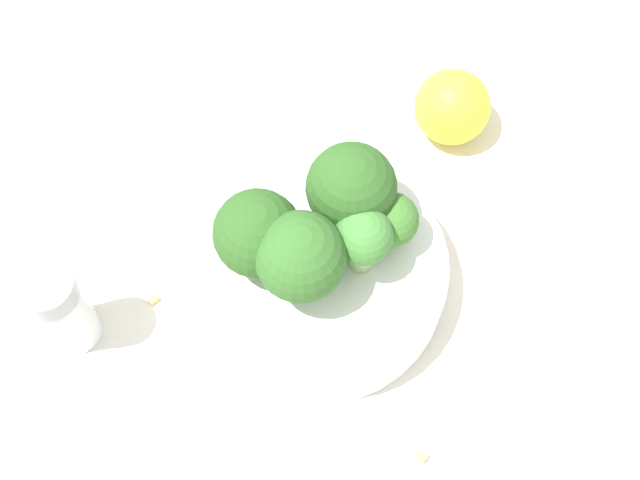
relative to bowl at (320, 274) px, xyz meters
The scene contains 11 objects.
ground_plane 0.02m from the bowl, ahead, with size 3.00×3.00×0.00m, color silver.
bowl is the anchor object (origin of this frame).
broccoli_floret_0 0.06m from the bowl, 47.26° to the right, with size 0.04×0.04×0.06m.
broccoli_floret_1 0.06m from the bowl, 165.15° to the right, with size 0.06×0.06×0.07m.
broccoli_floret_2 0.07m from the bowl, ahead, with size 0.06×0.06×0.07m.
broccoli_floret_3 0.06m from the bowl, 123.45° to the left, with size 0.05×0.05×0.06m.
broccoli_floret_4 0.06m from the bowl, 27.36° to the right, with size 0.03×0.03×0.04m.
pepper_shaker 0.16m from the bowl, 141.90° to the left, with size 0.03×0.03×0.08m.
lemon_wedge 0.15m from the bowl, ahead, with size 0.05×0.05×0.05m, color yellow.
almond_crumb_1 0.11m from the bowl, 136.28° to the left, with size 0.01×0.00×0.01m, color #AD7F4C.
almond_crumb_2 0.13m from the bowl, 111.41° to the right, with size 0.01×0.01×0.01m, color tan.
Camera 1 is at (-0.18, -0.15, 0.55)m, focal length 50.00 mm.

